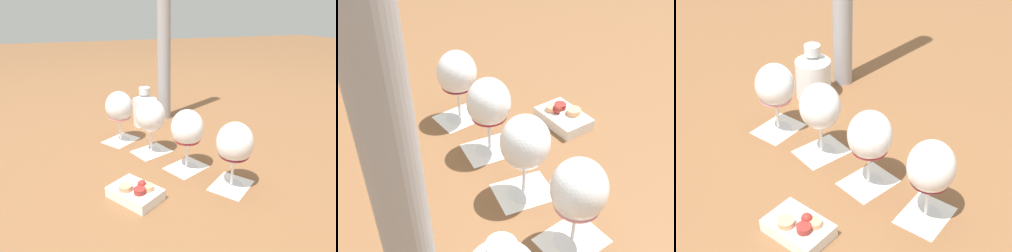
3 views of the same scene
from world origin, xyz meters
TOP-DOWN VIEW (x-y plane):
  - ground_plane at (0.00, 0.00)m, footprint 8.00×8.00m
  - tasting_card_0 at (-0.20, -0.12)m, footprint 0.14×0.15m
  - tasting_card_1 at (-0.07, -0.03)m, footprint 0.13×0.14m
  - tasting_card_2 at (0.07, 0.04)m, footprint 0.13×0.15m
  - tasting_card_3 at (0.20, 0.12)m, footprint 0.15×0.15m
  - wine_glass_0 at (-0.20, -0.12)m, footprint 0.10×0.10m
  - wine_glass_1 at (-0.07, -0.03)m, footprint 0.10×0.10m
  - wine_glass_2 at (0.07, 0.04)m, footprint 0.10×0.10m
  - wine_glass_3 at (0.20, 0.12)m, footprint 0.10×0.10m
  - ceramic_vase at (-0.34, 0.01)m, footprint 0.10×0.10m
  - snack_dish at (0.18, -0.14)m, footprint 0.16×0.15m
  - umbrella_pole at (-0.40, 0.11)m, footprint 0.06×0.06m

SIDE VIEW (x-z plane):
  - ground_plane at x=0.00m, z-range 0.00..0.00m
  - tasting_card_0 at x=-0.20m, z-range 0.00..0.00m
  - tasting_card_1 at x=-0.07m, z-range 0.00..0.00m
  - tasting_card_2 at x=0.07m, z-range 0.00..0.00m
  - tasting_card_3 at x=0.20m, z-range 0.00..0.00m
  - snack_dish at x=0.18m, z-range -0.01..0.04m
  - ceramic_vase at x=-0.34m, z-range -0.01..0.15m
  - wine_glass_1 at x=-0.07m, z-range 0.03..0.22m
  - wine_glass_3 at x=0.20m, z-range 0.03..0.22m
  - wine_glass_2 at x=0.07m, z-range 0.03..0.22m
  - wine_glass_0 at x=-0.20m, z-range 0.03..0.22m
  - umbrella_pole at x=-0.40m, z-range 0.00..0.96m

